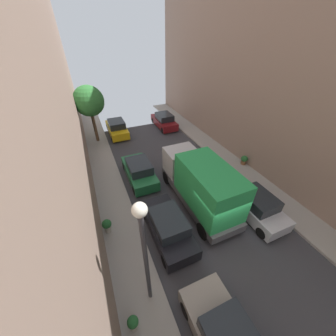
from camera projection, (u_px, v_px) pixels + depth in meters
ground at (219, 232)px, 10.84m from camera, size 32.00×32.00×0.00m
sidewalk_left at (132, 266)px, 9.19m from camera, size 2.00×44.00×0.15m
sidewalk_right at (283, 205)px, 12.40m from camera, size 2.00×44.00×0.15m
parked_car_left_3 at (168, 226)px, 10.27m from camera, size 1.78×4.20×1.57m
parked_car_left_4 at (139, 171)px, 14.28m from camera, size 1.78×4.20×1.57m
parked_car_left_5 at (117, 128)px, 20.50m from camera, size 1.78×4.20×1.57m
parked_car_right_1 at (254, 205)px, 11.54m from camera, size 1.78×4.20×1.57m
parked_car_right_2 at (164, 121)px, 22.14m from camera, size 1.78×4.20×1.57m
delivery_truck at (200, 183)px, 11.52m from camera, size 2.26×6.60×3.38m
street_tree_2 at (89, 101)px, 17.18m from camera, size 2.70×2.70×5.28m
potted_plant_0 at (244, 160)px, 15.82m from camera, size 0.52×0.52×0.76m
potted_plant_1 at (133, 323)px, 7.04m from camera, size 0.42×0.42×0.68m
potted_plant_2 at (107, 225)px, 10.44m from camera, size 0.51×0.51×0.83m
lamp_post at (144, 246)px, 5.98m from camera, size 0.44×0.44×5.50m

